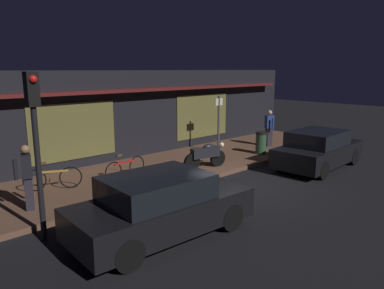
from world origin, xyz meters
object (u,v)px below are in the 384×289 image
at_px(person_bystander, 269,127).
at_px(parked_car_far, 318,150).
at_px(person_photographer, 28,176).
at_px(traffic_light_pole, 35,127).
at_px(parked_car_near, 161,206).
at_px(bicycle_extra, 125,168).
at_px(motorcycle, 206,155).
at_px(sign_post, 219,121).
at_px(trash_bin, 261,143).
at_px(bicycle_parked, 53,178).

height_order(person_bystander, parked_car_far, person_bystander).
relative_size(person_photographer, traffic_light_pole, 0.46).
xyz_separation_m(traffic_light_pole, parked_car_near, (1.95, -1.64, -1.77)).
bearing_deg(bicycle_extra, person_bystander, -1.25).
xyz_separation_m(motorcycle, sign_post, (2.27, 1.49, 0.86)).
height_order(bicycle_extra, sign_post, sign_post).
xyz_separation_m(person_photographer, traffic_light_pole, (-0.29, -1.59, 1.45)).
xyz_separation_m(motorcycle, person_bystander, (4.84, 0.71, 0.38)).
xyz_separation_m(bicycle_extra, trash_bin, (6.15, -0.84, 0.11)).
distance_m(parked_car_near, parked_car_far, 7.91).
relative_size(person_bystander, traffic_light_pole, 0.46).
distance_m(motorcycle, bicycle_parked, 5.21).
distance_m(sign_post, trash_bin, 2.01).
distance_m(trash_bin, parked_car_far, 2.51).
height_order(person_bystander, sign_post, sign_post).
xyz_separation_m(bicycle_parked, parked_car_near, (0.59, -4.36, 0.20)).
distance_m(person_photographer, sign_post, 8.46).
bearing_deg(person_bystander, parked_car_near, -158.38).
bearing_deg(sign_post, parked_car_far, -73.21).
xyz_separation_m(sign_post, parked_car_near, (-6.70, -4.46, -0.81)).
relative_size(traffic_light_pole, parked_car_near, 0.86).
relative_size(motorcycle, sign_post, 0.70).
xyz_separation_m(motorcycle, trash_bin, (3.32, 0.03, -0.03)).
xyz_separation_m(sign_post, parked_car_far, (1.20, -3.96, -0.81)).
distance_m(bicycle_parked, parked_car_far, 9.32).
relative_size(person_bystander, parked_car_far, 0.40).
bearing_deg(trash_bin, bicycle_extra, 172.19).
bearing_deg(sign_post, person_photographer, -171.62).
height_order(trash_bin, parked_car_far, parked_car_far).
xyz_separation_m(motorcycle, parked_car_near, (-4.43, -2.97, 0.06)).
xyz_separation_m(person_bystander, traffic_light_pole, (-11.22, -2.04, 1.45)).
xyz_separation_m(motorcycle, bicycle_extra, (-2.83, 0.87, -0.14)).
distance_m(person_bystander, parked_car_far, 3.48).
relative_size(bicycle_extra, parked_car_near, 0.39).
xyz_separation_m(person_bystander, sign_post, (-2.57, 0.79, 0.48)).
relative_size(motorcycle, person_bystander, 1.01).
bearing_deg(sign_post, motorcycle, -146.67).
relative_size(bicycle_extra, person_photographer, 0.99).
distance_m(person_bystander, traffic_light_pole, 11.49).
bearing_deg(sign_post, bicycle_extra, -173.10).
xyz_separation_m(person_photographer, sign_post, (8.36, 1.23, 0.48)).
height_order(motorcycle, person_photographer, person_photographer).
distance_m(person_bystander, parked_car_near, 9.97).
bearing_deg(traffic_light_pole, person_photographer, 79.71).
bearing_deg(person_photographer, trash_bin, -1.40).
relative_size(bicycle_parked, parked_car_near, 0.36).
relative_size(motorcycle, bicycle_parked, 1.11).
bearing_deg(trash_bin, motorcycle, -179.49).
xyz_separation_m(bicycle_extra, person_photographer, (-3.26, -0.61, 0.52)).
distance_m(person_photographer, person_bystander, 10.94).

